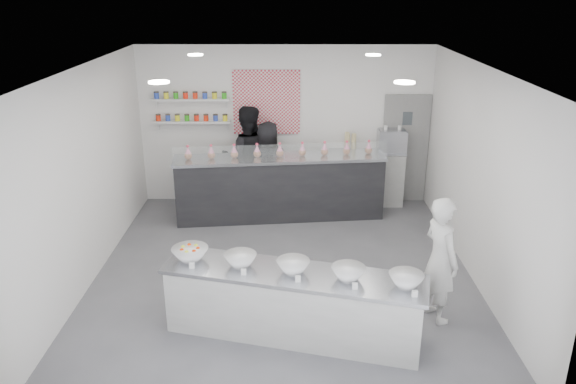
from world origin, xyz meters
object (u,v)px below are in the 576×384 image
object	(u,v)px
prep_counter	(293,304)
espresso_machine	(392,141)
woman_prep	(440,260)
staff_right	(268,166)
espresso_ledge	(366,178)
back_bar	(280,187)
staff_left	(247,158)

from	to	relation	value
prep_counter	espresso_machine	world-z (taller)	espresso_machine
woman_prep	staff_right	size ratio (longest dim) A/B	0.98
espresso_machine	espresso_ledge	bearing A→B (deg)	180.00
prep_counter	woman_prep	distance (m)	1.91
woman_prep	espresso_machine	bearing A→B (deg)	-21.62
espresso_ledge	woman_prep	bearing A→B (deg)	-84.04
back_bar	espresso_machine	size ratio (longest dim) A/B	7.13
espresso_ledge	espresso_machine	world-z (taller)	espresso_machine
espresso_machine	woman_prep	size ratio (longest dim) A/B	0.32
staff_left	espresso_machine	bearing A→B (deg)	177.47
espresso_ledge	espresso_machine	bearing A→B (deg)	0.00
prep_counter	espresso_machine	size ratio (longest dim) A/B	5.96
espresso_ledge	prep_counter	bearing A→B (deg)	-107.95
espresso_machine	staff_right	xyz separation A→B (m)	(-2.32, -0.25, -0.42)
staff_left	prep_counter	bearing A→B (deg)	95.07
back_bar	staff_left	xyz separation A→B (m)	(-0.62, 0.51, 0.40)
prep_counter	staff_right	size ratio (longest dim) A/B	1.86
woman_prep	staff_left	distance (m)	4.64
espresso_machine	woman_prep	bearing A→B (deg)	-90.54
back_bar	staff_left	distance (m)	0.90
back_bar	espresso_ledge	xyz separation A→B (m)	(1.64, 0.69, -0.05)
espresso_machine	staff_left	size ratio (longest dim) A/B	0.27
woman_prep	back_bar	bearing A→B (deg)	10.94
espresso_ledge	staff_left	world-z (taller)	staff_left
staff_right	woman_prep	bearing A→B (deg)	123.58
espresso_ledge	staff_left	xyz separation A→B (m)	(-2.26, -0.18, 0.45)
back_bar	woman_prep	bearing A→B (deg)	-64.31
prep_counter	woman_prep	world-z (taller)	woman_prep
espresso_ledge	staff_right	world-z (taller)	staff_right
back_bar	espresso_machine	bearing A→B (deg)	11.89
back_bar	woman_prep	xyz separation A→B (m)	(2.05, -3.28, 0.24)
staff_right	espresso_ledge	bearing A→B (deg)	-170.28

